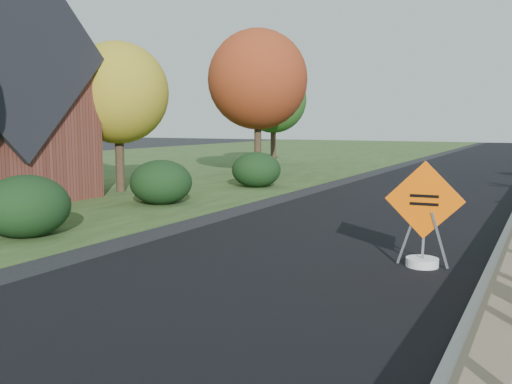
% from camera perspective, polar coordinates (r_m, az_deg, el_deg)
% --- Properties ---
extents(grass_verge_near, '(30.00, 120.00, 0.03)m').
position_cam_1_polar(grass_verge_near, '(35.18, -15.96, 2.23)').
color(grass_verge_near, '#2D411C').
rests_on(grass_verge_near, ground).
extents(milled_overlay, '(7.20, 120.00, 0.01)m').
position_cam_1_polar(milled_overlay, '(25.99, 17.27, 0.58)').
color(milled_overlay, black).
rests_on(milled_overlay, ground).
extents(hedge_south, '(2.09, 2.09, 1.52)m').
position_cam_1_polar(hedge_south, '(14.74, -22.03, -1.30)').
color(hedge_south, black).
rests_on(hedge_south, ground).
extents(hedge_mid, '(2.09, 2.09, 1.52)m').
position_cam_1_polar(hedge_mid, '(19.44, -9.47, 0.99)').
color(hedge_mid, black).
rests_on(hedge_mid, ground).
extents(hedge_north, '(2.09, 2.09, 1.52)m').
position_cam_1_polar(hedge_north, '(24.25, 0.04, 2.25)').
color(hedge_north, black).
rests_on(hedge_north, ground).
extents(tree_near_yellow, '(3.96, 3.96, 5.88)m').
position_cam_1_polar(tree_near_yellow, '(23.13, -13.65, 9.58)').
color(tree_near_yellow, '#473523').
rests_on(tree_near_yellow, ground).
extents(tree_near_red, '(4.95, 4.95, 7.35)m').
position_cam_1_polar(tree_near_red, '(28.72, 0.18, 11.18)').
color(tree_near_red, '#473523').
rests_on(tree_near_red, ground).
extents(tree_near_back, '(4.29, 4.29, 6.37)m').
position_cam_1_polar(tree_near_back, '(37.16, 1.75, 9.20)').
color(tree_near_back, '#473523').
rests_on(tree_near_back, ground).
extents(caution_sign, '(1.48, 0.62, 2.04)m').
position_cam_1_polar(caution_sign, '(11.33, 16.36, -4.67)').
color(caution_sign, white).
rests_on(caution_sign, ground).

